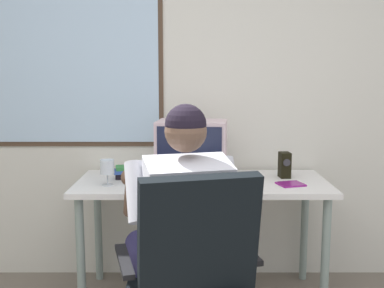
% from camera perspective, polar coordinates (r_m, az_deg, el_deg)
% --- Properties ---
extents(wall_rear, '(5.05, 0.08, 2.64)m').
position_cam_1_polar(wall_rear, '(3.16, -3.74, 7.66)').
color(wall_rear, silver).
rests_on(wall_rear, ground).
extents(desk, '(1.51, 0.63, 0.74)m').
position_cam_1_polar(desk, '(2.88, 1.27, -6.02)').
color(desk, gray).
rests_on(desk, ground).
extents(office_chair, '(0.68, 0.61, 0.99)m').
position_cam_1_polar(office_chair, '(2.12, 0.01, -14.46)').
color(office_chair, black).
rests_on(office_chair, ground).
extents(person_seated, '(0.63, 0.86, 1.25)m').
position_cam_1_polar(person_seated, '(2.34, -1.46, -9.77)').
color(person_seated, navy).
rests_on(person_seated, ground).
extents(crt_monitor, '(0.44, 0.34, 0.36)m').
position_cam_1_polar(crt_monitor, '(2.86, 0.01, -0.06)').
color(crt_monitor, beige).
rests_on(crt_monitor, desk).
extents(wine_glass, '(0.08, 0.08, 0.15)m').
position_cam_1_polar(wine_glass, '(2.77, -10.14, -2.90)').
color(wine_glass, silver).
rests_on(wine_glass, desk).
extents(desk_speaker, '(0.07, 0.10, 0.16)m').
position_cam_1_polar(desk_speaker, '(2.99, 11.11, -2.49)').
color(desk_speaker, black).
rests_on(desk_speaker, desk).
extents(book_stack, '(0.18, 0.13, 0.08)m').
position_cam_1_polar(book_stack, '(2.94, -7.67, -3.39)').
color(book_stack, black).
rests_on(book_stack, desk).
extents(cd_case, '(0.17, 0.16, 0.01)m').
position_cam_1_polar(cd_case, '(2.81, 11.81, -4.74)').
color(cd_case, '#891B7D').
rests_on(cd_case, desk).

